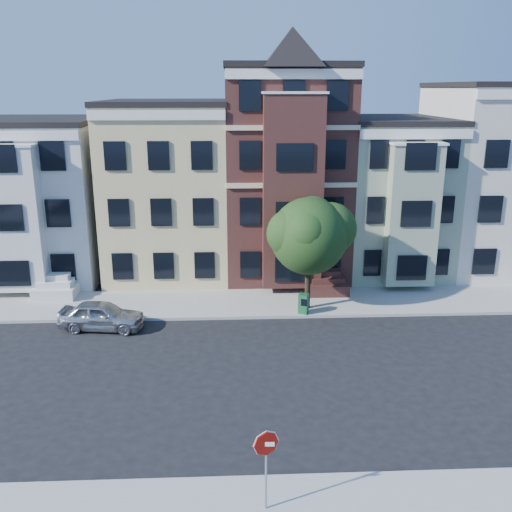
{
  "coord_description": "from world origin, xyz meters",
  "views": [
    {
      "loc": [
        -3.3,
        -20.09,
        11.0
      ],
      "look_at": [
        -2.25,
        2.83,
        4.2
      ],
      "focal_mm": 40.0,
      "sensor_mm": 36.0,
      "label": 1
    }
  ],
  "objects_px": {
    "parked_car": "(102,315)",
    "street_tree": "(309,241)",
    "stop_sign": "(266,465)",
    "newspaper_box": "(303,304)"
  },
  "relations": [
    {
      "from": "parked_car",
      "to": "street_tree",
      "type": "bearing_deg",
      "value": -72.01
    },
    {
      "from": "stop_sign",
      "to": "parked_car",
      "type": "bearing_deg",
      "value": 121.02
    },
    {
      "from": "street_tree",
      "to": "newspaper_box",
      "type": "bearing_deg",
      "value": -111.26
    },
    {
      "from": "parked_car",
      "to": "newspaper_box",
      "type": "height_order",
      "value": "parked_car"
    },
    {
      "from": "newspaper_box",
      "to": "stop_sign",
      "type": "bearing_deg",
      "value": -77.49
    },
    {
      "from": "newspaper_box",
      "to": "stop_sign",
      "type": "height_order",
      "value": "stop_sign"
    },
    {
      "from": "parked_car",
      "to": "newspaper_box",
      "type": "xyz_separation_m",
      "value": [
        9.71,
        1.12,
        -0.02
      ]
    },
    {
      "from": "street_tree",
      "to": "parked_car",
      "type": "distance_m",
      "value": 10.6
    },
    {
      "from": "street_tree",
      "to": "parked_car",
      "type": "relative_size",
      "value": 1.77
    },
    {
      "from": "parked_car",
      "to": "newspaper_box",
      "type": "distance_m",
      "value": 9.78
    }
  ]
}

